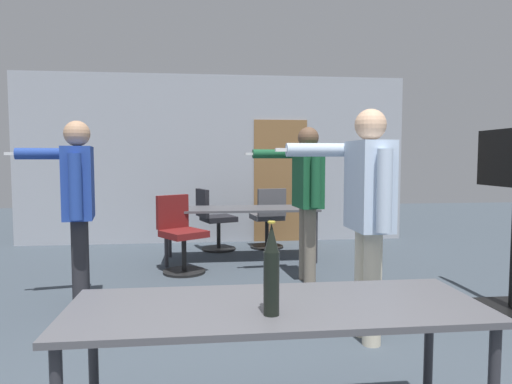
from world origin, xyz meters
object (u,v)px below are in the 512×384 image
object	(u,v)px
person_far_watching	(77,197)
person_left_plaid	(307,189)
office_chair_side_rolled	(181,236)
person_center_tall	(367,202)
office_chair_far_left	(268,220)
beer_bottle	(271,271)
office_chair_far_right	(214,221)

from	to	relation	value
person_far_watching	person_left_plaid	world-z (taller)	person_left_plaid
person_far_watching	office_chair_side_rolled	world-z (taller)	person_far_watching
person_center_tall	office_chair_far_left	size ratio (longest dim) A/B	1.87
person_left_plaid	beer_bottle	distance (m)	3.24
person_center_tall	office_chair_side_rolled	xyz separation A→B (m)	(-1.53, 2.32, -0.63)
person_far_watching	beer_bottle	bearing A→B (deg)	-158.76
office_chair_far_right	beer_bottle	size ratio (longest dim) A/B	2.29
person_left_plaid	person_center_tall	world-z (taller)	person_center_tall
person_left_plaid	beer_bottle	xyz separation A→B (m)	(-0.86, -3.12, -0.14)
person_far_watching	person_left_plaid	xyz separation A→B (m)	(2.32, 0.69, 0.01)
office_chair_far_left	person_left_plaid	bearing A→B (deg)	-94.30
person_far_watching	office_chair_far_right	world-z (taller)	person_far_watching
office_chair_far_right	beer_bottle	distance (m)	5.04
person_left_plaid	beer_bottle	bearing A→B (deg)	159.25
office_chair_far_right	person_left_plaid	bearing A→B (deg)	8.22
person_left_plaid	office_chair_far_left	world-z (taller)	person_left_plaid
office_chair_far_left	beer_bottle	world-z (taller)	beer_bottle
beer_bottle	person_far_watching	bearing A→B (deg)	120.93
person_far_watching	office_chair_far_left	bearing A→B (deg)	-49.12
person_far_watching	person_center_tall	bearing A→B (deg)	-122.76
person_far_watching	office_chair_far_left	distance (m)	3.45
office_chair_far_right	office_chair_side_rolled	world-z (taller)	same
office_chair_far_left	beer_bottle	xyz separation A→B (m)	(-0.70, -5.06, 0.47)
office_chair_side_rolled	office_chair_far_left	bearing A→B (deg)	-168.29
office_chair_far_left	office_chair_far_right	bearing A→B (deg)	173.78
person_far_watching	person_center_tall	world-z (taller)	person_center_tall
person_left_plaid	office_chair_far_right	size ratio (longest dim) A/B	1.86
office_chair_far_left	person_center_tall	bearing A→B (deg)	-95.27
person_far_watching	office_chair_far_left	size ratio (longest dim) A/B	1.85
office_chair_side_rolled	beer_bottle	distance (m)	3.80
person_far_watching	office_chair_side_rolled	xyz separation A→B (m)	(0.87, 1.29, -0.61)
office_chair_far_right	office_chair_far_left	bearing A→B (deg)	73.05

